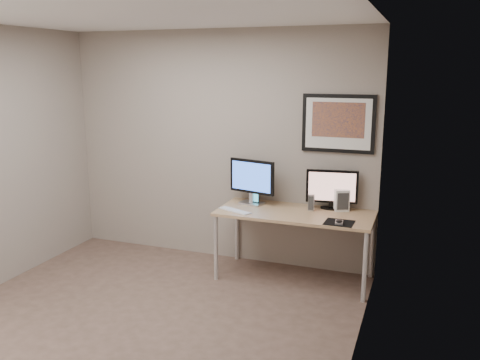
% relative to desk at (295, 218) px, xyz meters
% --- Properties ---
extents(floor, '(3.60, 3.60, 0.00)m').
position_rel_desk_xyz_m(floor, '(-1.00, -1.35, -0.66)').
color(floor, '#4C392F').
rests_on(floor, ground).
extents(room, '(3.60, 3.60, 3.60)m').
position_rel_desk_xyz_m(room, '(-1.00, -0.90, 0.98)').
color(room, white).
rests_on(room, ground).
extents(desk, '(1.60, 0.70, 0.73)m').
position_rel_desk_xyz_m(desk, '(0.00, 0.00, 0.00)').
color(desk, olive).
rests_on(desk, floor).
extents(framed_art, '(0.75, 0.04, 0.60)m').
position_rel_desk_xyz_m(framed_art, '(0.35, 0.33, 0.96)').
color(framed_art, black).
rests_on(framed_art, room).
extents(monitor_large, '(0.53, 0.23, 0.49)m').
position_rel_desk_xyz_m(monitor_large, '(-0.52, 0.14, 0.34)').
color(monitor_large, '#ADADB1').
rests_on(monitor_large, desk).
extents(monitor_tv, '(0.53, 0.15, 0.42)m').
position_rel_desk_xyz_m(monitor_tv, '(0.33, 0.24, 0.29)').
color(monitor_tv, black).
rests_on(monitor_tv, desk).
extents(speaker_left, '(0.10, 0.10, 0.20)m').
position_rel_desk_xyz_m(speaker_left, '(-0.53, 0.27, 0.17)').
color(speaker_left, '#ADADB1').
rests_on(speaker_left, desk).
extents(speaker_right, '(0.08, 0.08, 0.17)m').
position_rel_desk_xyz_m(speaker_right, '(0.14, 0.11, 0.15)').
color(speaker_right, '#ADADB1').
rests_on(speaker_right, desk).
extents(phone_dock, '(0.08, 0.08, 0.14)m').
position_rel_desk_xyz_m(phone_dock, '(-0.47, 0.14, 0.14)').
color(phone_dock, black).
rests_on(phone_dock, desk).
extents(keyboard, '(0.40, 0.25, 0.01)m').
position_rel_desk_xyz_m(keyboard, '(-0.60, -0.19, 0.07)').
color(keyboard, silver).
rests_on(keyboard, desk).
extents(mousepad, '(0.28, 0.25, 0.00)m').
position_rel_desk_xyz_m(mousepad, '(0.49, -0.22, 0.07)').
color(mousepad, black).
rests_on(mousepad, desk).
extents(mouse, '(0.08, 0.12, 0.04)m').
position_rel_desk_xyz_m(mouse, '(0.49, -0.25, 0.09)').
color(mouse, black).
rests_on(mouse, mousepad).
extents(fan_unit, '(0.18, 0.16, 0.22)m').
position_rel_desk_xyz_m(fan_unit, '(0.44, 0.22, 0.18)').
color(fan_unit, white).
rests_on(fan_unit, desk).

